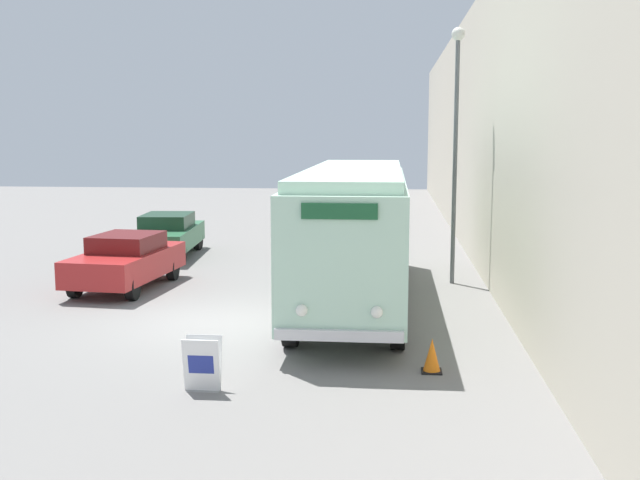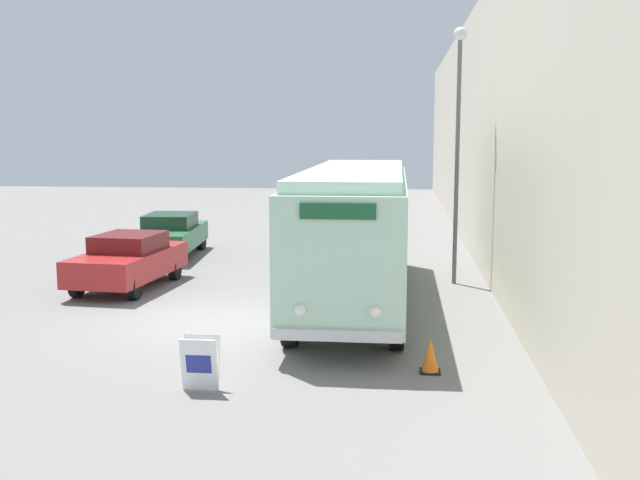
% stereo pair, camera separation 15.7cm
% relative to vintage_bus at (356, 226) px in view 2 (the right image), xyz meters
% --- Properties ---
extents(ground_plane, '(80.00, 80.00, 0.00)m').
position_rel_vintage_bus_xyz_m(ground_plane, '(-3.10, -2.47, -1.89)').
color(ground_plane, slate).
extents(building_wall_right, '(0.30, 60.00, 8.45)m').
position_rel_vintage_bus_xyz_m(building_wall_right, '(3.67, 7.53, 2.34)').
color(building_wall_right, beige).
rests_on(building_wall_right, ground_plane).
extents(vintage_bus, '(2.41, 11.08, 3.33)m').
position_rel_vintage_bus_xyz_m(vintage_bus, '(0.00, 0.00, 0.00)').
color(vintage_bus, black).
rests_on(vintage_bus, ground_plane).
extents(sign_board, '(0.60, 0.34, 0.90)m').
position_rel_vintage_bus_xyz_m(sign_board, '(-2.14, -6.77, -1.45)').
color(sign_board, gray).
rests_on(sign_board, ground_plane).
extents(streetlamp, '(0.36, 0.36, 6.97)m').
position_rel_vintage_bus_xyz_m(streetlamp, '(2.61, 2.53, 2.58)').
color(streetlamp, '#595E60').
rests_on(streetlamp, ground_plane).
extents(parked_car_near, '(2.21, 4.22, 1.47)m').
position_rel_vintage_bus_xyz_m(parked_car_near, '(-6.21, 1.01, -1.13)').
color(parked_car_near, black).
rests_on(parked_car_near, ground_plane).
extents(parked_car_mid, '(2.14, 4.49, 1.44)m').
position_rel_vintage_bus_xyz_m(parked_car_mid, '(-6.68, 6.24, -1.14)').
color(parked_car_mid, black).
rests_on(parked_car_mid, ground_plane).
extents(traffic_cone, '(0.36, 0.36, 0.61)m').
position_rel_vintage_bus_xyz_m(traffic_cone, '(1.64, -5.45, -1.59)').
color(traffic_cone, black).
rests_on(traffic_cone, ground_plane).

